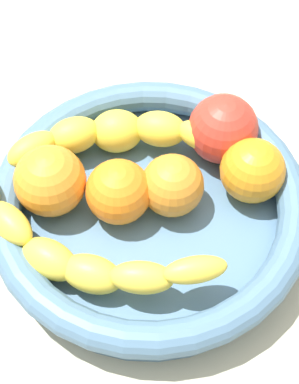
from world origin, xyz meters
TOP-DOWN VIEW (x-y plane):
  - kitchen_counter at (0.00, 0.00)cm, footprint 120.00×120.00cm
  - fruit_bowl at (0.00, 0.00)cm, footprint 29.12×29.12cm
  - banana_draped_left at (0.92, -8.54)cm, footprint 22.38×14.03cm
  - banana_draped_right at (-7.42, 1.71)cm, footprint 13.03×18.55cm
  - orange_front at (0.57, 2.12)cm, footprint 5.73×5.73cm
  - orange_mid_left at (-1.69, -2.16)cm, footprint 5.91×5.91cm
  - orange_mid_right at (-6.14, -6.47)cm, footprint 6.51×6.51cm
  - orange_rear at (3.72, 8.90)cm, footprint 5.99×5.99cm
  - tomato_red at (-1.44, 9.78)cm, footprint 6.71×6.71cm

SIDE VIEW (x-z plane):
  - kitchen_counter at x=0.00cm, z-range 0.00..3.00cm
  - fruit_bowl at x=0.00cm, z-range 3.10..8.40cm
  - banana_draped_right at x=-7.42cm, z-range 5.62..10.17cm
  - orange_front at x=0.57cm, z-range 5.28..11.01cm
  - banana_draped_left at x=0.92cm, z-range 5.88..10.43cm
  - orange_mid_left at x=-1.69cm, z-range 5.28..11.19cm
  - orange_rear at x=3.72cm, z-range 5.28..11.27cm
  - orange_mid_right at x=-6.14cm, z-range 5.28..11.78cm
  - tomato_red at x=-1.44cm, z-range 5.28..11.98cm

